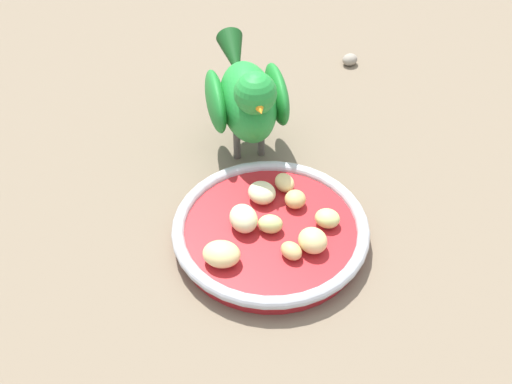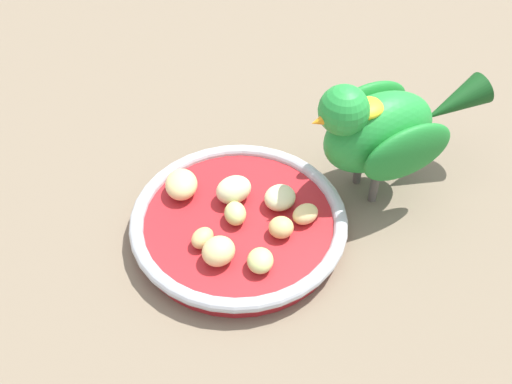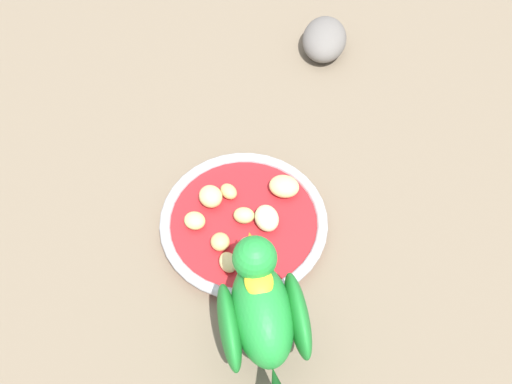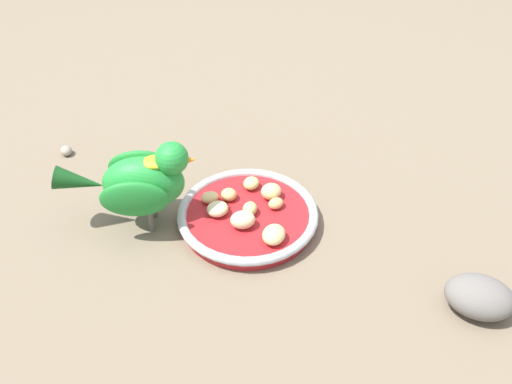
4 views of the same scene
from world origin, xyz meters
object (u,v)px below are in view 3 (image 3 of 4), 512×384
apple_piece_1 (226,261)px  parrot (263,315)px  apple_piece_4 (229,191)px  apple_piece_6 (250,249)px  feeding_bowl (244,224)px  apple_piece_0 (267,218)px  apple_piece_3 (220,242)px  apple_piece_2 (284,186)px  apple_piece_5 (195,221)px  apple_piece_7 (211,196)px  rock_large (324,39)px  apple_piece_8 (244,215)px

apple_piece_1 → parrot: (-0.06, -0.08, 0.06)m
apple_piece_4 → apple_piece_6: (-0.06, -0.07, 0.00)m
feeding_bowl → apple_piece_0: bearing=-67.0°
apple_piece_3 → apple_piece_6: apple_piece_6 is taller
feeding_bowl → apple_piece_2: (0.07, -0.02, 0.02)m
apple_piece_2 → apple_piece_5: (-0.10, 0.08, -0.00)m
apple_piece_2 → apple_piece_1: bearing=174.4°
apple_piece_2 → apple_piece_3: bearing=163.3°
apple_piece_0 → apple_piece_7: size_ratio=1.15×
apple_piece_3 → apple_piece_5: bearing=75.7°
apple_piece_3 → feeding_bowl: bearing=-11.3°
apple_piece_5 → rock_large: 0.38m
apple_piece_3 → apple_piece_8: size_ratio=0.91×
apple_piece_2 → feeding_bowl: bearing=159.8°
apple_piece_0 → apple_piece_8: (-0.01, 0.03, -0.00)m
feeding_bowl → apple_piece_1: 0.07m
apple_piece_6 → rock_large: 0.39m
feeding_bowl → apple_piece_6: apple_piece_6 is taller
apple_piece_8 → apple_piece_6: bearing=-142.4°
apple_piece_4 → apple_piece_0: bearing=-103.0°
apple_piece_0 → parrot: size_ratio=0.20×
parrot → apple_piece_6: bearing=-2.5°
parrot → feeding_bowl: bearing=-1.7°
apple_piece_2 → rock_large: 0.29m
apple_piece_2 → apple_piece_6: apple_piece_2 is taller
apple_piece_0 → feeding_bowl: bearing=113.0°
feeding_bowl → apple_piece_8: size_ratio=8.03×
apple_piece_6 → rock_large: bearing=11.3°
apple_piece_2 → apple_piece_6: size_ratio=1.19×
apple_piece_1 → rock_large: bearing=8.1°
apple_piece_0 → apple_piece_2: (0.05, 0.00, -0.00)m
apple_piece_7 → apple_piece_1: bearing=-138.0°
apple_piece_7 → parrot: 0.20m
apple_piece_5 → apple_piece_3: bearing=-104.3°
apple_piece_1 → apple_piece_2: (0.13, -0.01, 0.00)m
apple_piece_5 → apple_piece_6: size_ratio=0.83×
apple_piece_0 → rock_large: rock_large is taller
apple_piece_6 → apple_piece_0: bearing=1.9°
apple_piece_3 → apple_piece_4: bearing=21.7°
parrot → apple_piece_8: bearing=-2.0°
apple_piece_5 → apple_piece_8: 0.06m
apple_piece_2 → apple_piece_6: bearing=-177.4°
feeding_bowl → parrot: parrot is taller
apple_piece_6 → apple_piece_7: bearing=62.5°
apple_piece_6 → apple_piece_8: apple_piece_6 is taller
apple_piece_4 → apple_piece_7: 0.03m
apple_piece_6 → apple_piece_7: apple_piece_7 is taller
apple_piece_8 → apple_piece_7: bearing=86.3°
apple_piece_2 → apple_piece_8: apple_piece_2 is taller
apple_piece_5 → apple_piece_4: bearing=-14.6°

